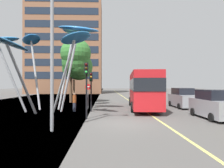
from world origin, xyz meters
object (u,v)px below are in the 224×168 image
object	(u,v)px
car_parked_far	(182,98)
no_entry_sign	(88,92)
car_parked_mid	(214,105)
red_bus	(143,88)
leaf_sculpture	(47,41)
traffic_light_kerb_far	(91,83)
pedestrian	(74,102)
street_lamp	(58,28)
traffic_light_kerb_near	(86,79)

from	to	relation	value
car_parked_far	no_entry_sign	world-z (taller)	no_entry_sign
car_parked_mid	red_bus	bearing A→B (deg)	123.14
leaf_sculpture	traffic_light_kerb_far	bearing A→B (deg)	-1.88
red_bus	car_parked_mid	distance (m)	7.36
car_parked_mid	pedestrian	distance (m)	11.38
car_parked_mid	pedestrian	world-z (taller)	car_parked_mid
leaf_sculpture	street_lamp	world-z (taller)	street_lamp
car_parked_mid	no_entry_sign	world-z (taller)	no_entry_sign
traffic_light_kerb_near	car_parked_far	size ratio (longest dim) A/B	0.89
leaf_sculpture	no_entry_sign	world-z (taller)	leaf_sculpture
traffic_light_kerb_near	red_bus	bearing A→B (deg)	49.60
red_bus	car_parked_far	distance (m)	4.54
traffic_light_kerb_near	car_parked_mid	distance (m)	9.35
pedestrian	no_entry_sign	world-z (taller)	no_entry_sign
red_bus	traffic_light_kerb_near	distance (m)	8.03
traffic_light_kerb_near	street_lamp	world-z (taller)	street_lamp
car_parked_mid	traffic_light_kerb_far	bearing A→B (deg)	156.64
traffic_light_kerb_far	street_lamp	world-z (taller)	street_lamp
street_lamp	no_entry_sign	size ratio (longest dim) A/B	3.41
red_bus	pedestrian	bearing A→B (deg)	-163.36
leaf_sculpture	car_parked_mid	bearing A→B (deg)	-17.24
car_parked_far	street_lamp	distance (m)	15.60
leaf_sculpture	pedestrian	distance (m)	6.02
traffic_light_kerb_near	car_parked_far	world-z (taller)	traffic_light_kerb_near
traffic_light_kerb_near	pedestrian	world-z (taller)	traffic_light_kerb_near
car_parked_mid	no_entry_sign	xyz separation A→B (m)	(-9.58, 6.24, 0.70)
car_parked_far	street_lamp	world-z (taller)	street_lamp
traffic_light_kerb_far	street_lamp	distance (m)	8.14
street_lamp	traffic_light_kerb_far	bearing A→B (deg)	81.02
car_parked_far	pedestrian	xyz separation A→B (m)	(-10.97, -2.80, -0.13)
red_bus	traffic_light_kerb_near	bearing A→B (deg)	-130.40
car_parked_far	leaf_sculpture	bearing A→B (deg)	-168.08
red_bus	traffic_light_kerb_far	size ratio (longest dim) A/B	3.03
no_entry_sign	traffic_light_kerb_near	bearing A→B (deg)	-86.13
traffic_light_kerb_far	no_entry_sign	xyz separation A→B (m)	(-0.47, 2.31, -0.88)
red_bus	leaf_sculpture	size ratio (longest dim) A/B	0.98
no_entry_sign	car_parked_far	bearing A→B (deg)	3.81
leaf_sculpture	car_parked_mid	size ratio (longest dim) A/B	2.44
pedestrian	traffic_light_kerb_far	bearing A→B (deg)	-6.56
traffic_light_kerb_near	car_parked_mid	xyz separation A→B (m)	(9.16, -0.00, -1.89)
red_bus	pedestrian	distance (m)	7.04
red_bus	traffic_light_kerb_near	world-z (taller)	traffic_light_kerb_near
street_lamp	pedestrian	size ratio (longest dim) A/B	5.07
street_lamp	car_parked_mid	bearing A→B (deg)	19.32
red_bus	traffic_light_kerb_near	size ratio (longest dim) A/B	2.68
no_entry_sign	street_lamp	bearing A→B (deg)	-94.18
pedestrian	leaf_sculpture	bearing A→B (deg)	-179.01
street_lamp	traffic_light_kerb_near	bearing A→B (deg)	72.49
traffic_light_kerb_near	no_entry_sign	xyz separation A→B (m)	(-0.42, 6.24, -1.19)
car_parked_mid	street_lamp	world-z (taller)	street_lamp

